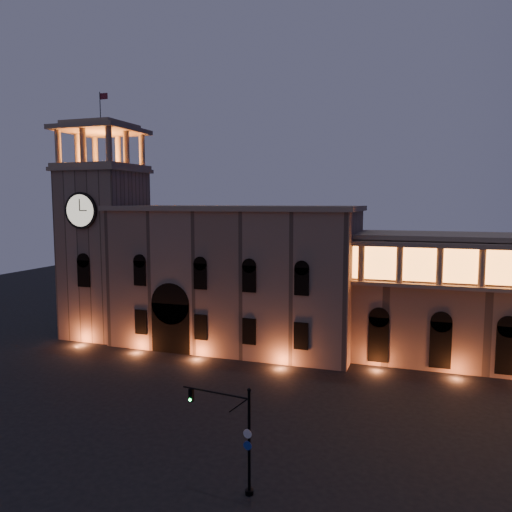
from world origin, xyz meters
The scene contains 4 objects.
ground centered at (0.00, 0.00, 0.00)m, with size 160.00×160.00×0.00m, color black.
government_building centered at (-2.08, 21.93, 8.77)m, with size 30.80×12.80×17.60m.
clock_tower centered at (-20.50, 20.98, 12.50)m, with size 9.80×9.80×32.40m.
traffic_light centered at (9.79, -8.41, 3.59)m, with size 4.96×0.91×6.84m.
Camera 1 is at (20.35, -35.98, 18.02)m, focal length 35.00 mm.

